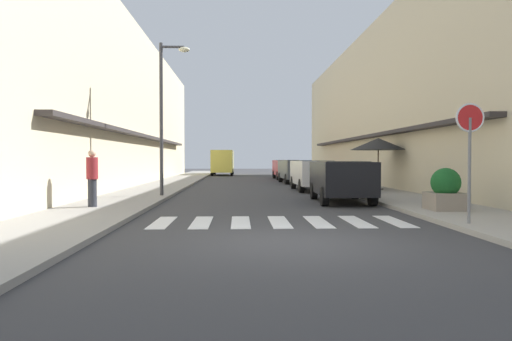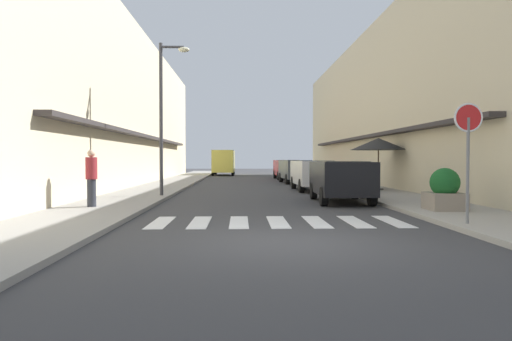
# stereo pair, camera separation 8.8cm
# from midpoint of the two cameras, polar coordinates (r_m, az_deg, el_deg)

# --- Properties ---
(ground_plane) EXTENTS (93.76, 93.76, 0.00)m
(ground_plane) POSITION_cam_midpoint_polar(r_m,az_deg,el_deg) (25.66, 0.21, -2.02)
(ground_plane) COLOR #38383A
(sidewalk_left) EXTENTS (2.78, 59.67, 0.12)m
(sidewalk_left) POSITION_cam_midpoint_polar(r_m,az_deg,el_deg) (25.97, -11.10, -1.87)
(sidewalk_left) COLOR gray
(sidewalk_left) RESTS_ON ground_plane
(sidewalk_right) EXTENTS (2.78, 59.67, 0.12)m
(sidewalk_right) POSITION_cam_midpoint_polar(r_m,az_deg,el_deg) (26.34, 11.36, -1.83)
(sidewalk_right) COLOR #9E998E
(sidewalk_right) RESTS_ON ground_plane
(building_row_left) EXTENTS (5.50, 40.36, 8.91)m
(building_row_left) POSITION_cam_midpoint_polar(r_m,az_deg,el_deg) (28.05, -18.69, 7.30)
(building_row_left) COLOR beige
(building_row_left) RESTS_ON ground_plane
(building_row_right) EXTENTS (5.50, 40.36, 9.15)m
(building_row_right) POSITION_cam_midpoint_polar(r_m,az_deg,el_deg) (28.67, 18.52, 7.42)
(building_row_right) COLOR beige
(building_row_right) RESTS_ON ground_plane
(crosswalk) EXTENTS (6.15, 2.20, 0.01)m
(crosswalk) POSITION_cam_midpoint_polar(r_m,az_deg,el_deg) (11.38, 2.93, -6.37)
(crosswalk) COLOR silver
(crosswalk) RESTS_ON ground_plane
(parked_car_near) EXTENTS (1.90, 3.99, 1.47)m
(parked_car_near) POSITION_cam_midpoint_polar(r_m,az_deg,el_deg) (16.66, 10.59, -0.75)
(parked_car_near) COLOR black
(parked_car_near) RESTS_ON ground_plane
(parked_car_mid) EXTENTS (1.84, 4.38, 1.47)m
(parked_car_mid) POSITION_cam_midpoint_polar(r_m,az_deg,el_deg) (22.65, 7.25, -0.16)
(parked_car_mid) COLOR silver
(parked_car_mid) RESTS_ON ground_plane
(parked_car_far) EXTENTS (1.98, 4.34, 1.47)m
(parked_car_far) POSITION_cam_midpoint_polar(r_m,az_deg,el_deg) (29.46, 5.11, 0.22)
(parked_car_far) COLOR #4C5156
(parked_car_far) RESTS_ON ground_plane
(parked_car_distant) EXTENTS (1.90, 4.29, 1.47)m
(parked_car_distant) POSITION_cam_midpoint_polar(r_m,az_deg,el_deg) (35.17, 3.96, 0.42)
(parked_car_distant) COLOR maroon
(parked_car_distant) RESTS_ON ground_plane
(delivery_van) EXTENTS (2.06, 5.42, 2.37)m
(delivery_van) POSITION_cam_midpoint_polar(r_m,az_deg,el_deg) (43.88, -3.95, 1.25)
(delivery_van) COLOR #D8CC4C
(delivery_van) RESTS_ON ground_plane
(round_street_sign) EXTENTS (0.65, 0.07, 2.67)m
(round_street_sign) POSITION_cam_midpoint_polar(r_m,az_deg,el_deg) (11.24, 24.95, 4.42)
(round_street_sign) COLOR slate
(round_street_sign) RESTS_ON sidewalk_right
(street_lamp) EXTENTS (1.19, 0.28, 5.95)m
(street_lamp) POSITION_cam_midpoint_polar(r_m,az_deg,el_deg) (18.53, -10.99, 8.11)
(street_lamp) COLOR #38383D
(street_lamp) RESTS_ON sidewalk_left
(cafe_umbrella) EXTENTS (2.58, 2.58, 2.40)m
(cafe_umbrella) POSITION_cam_midpoint_polar(r_m,az_deg,el_deg) (22.16, 15.00, 3.16)
(cafe_umbrella) COLOR #262626
(cafe_umbrella) RESTS_ON sidewalk_right
(planter_corner) EXTENTS (0.96, 0.96, 1.18)m
(planter_corner) POSITION_cam_midpoint_polar(r_m,az_deg,el_deg) (14.01, 22.46, -2.35)
(planter_corner) COLOR gray
(planter_corner) RESTS_ON sidewalk_right
(pedestrian_walking_near) EXTENTS (0.34, 0.34, 1.71)m
(pedestrian_walking_near) POSITION_cam_midpoint_polar(r_m,az_deg,el_deg) (14.62, -19.50, -0.73)
(pedestrian_walking_near) COLOR #282B33
(pedestrian_walking_near) RESTS_ON sidewalk_left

